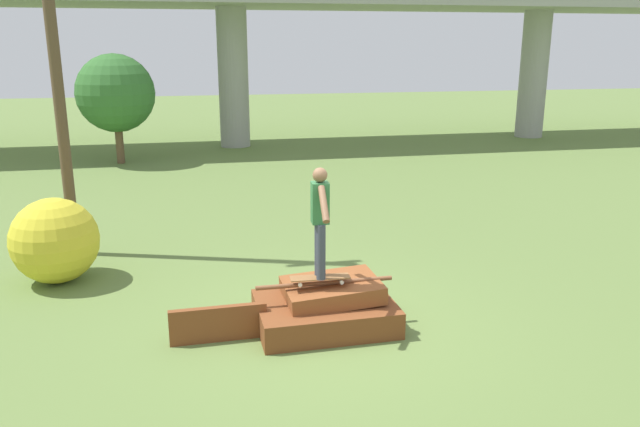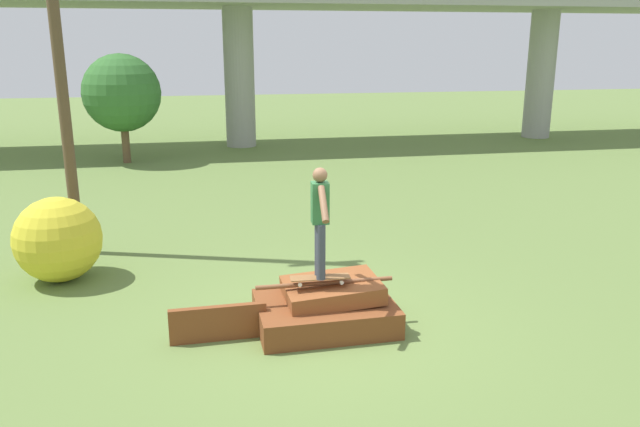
# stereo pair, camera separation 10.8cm
# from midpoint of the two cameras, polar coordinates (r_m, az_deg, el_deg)

# --- Properties ---
(ground_plane) EXTENTS (80.00, 80.00, 0.00)m
(ground_plane) POSITION_cam_midpoint_polar(r_m,az_deg,el_deg) (8.71, 0.08, -10.22)
(ground_plane) COLOR olive
(scrap_pile) EXTENTS (1.88, 1.35, 0.66)m
(scrap_pile) POSITION_cam_midpoint_polar(r_m,az_deg,el_deg) (8.63, 0.24, -8.59)
(scrap_pile) COLOR brown
(scrap_pile) RESTS_ON ground_plane
(scrap_plank_loose) EXTENTS (1.26, 0.13, 0.47)m
(scrap_plank_loose) POSITION_cam_midpoint_polar(r_m,az_deg,el_deg) (8.32, -9.64, -9.92)
(scrap_plank_loose) COLOR brown
(scrap_plank_loose) RESTS_ON ground_plane
(skateboard) EXTENTS (0.81, 0.25, 0.09)m
(skateboard) POSITION_cam_midpoint_polar(r_m,az_deg,el_deg) (8.35, -0.37, -5.90)
(skateboard) COLOR brown
(skateboard) RESTS_ON scrap_pile
(skater) EXTENTS (0.23, 1.07, 1.48)m
(skater) POSITION_cam_midpoint_polar(r_m,az_deg,el_deg) (8.08, -0.38, -0.23)
(skater) COLOR #383D4C
(skater) RESTS_ON skateboard
(highway_overpass) EXTENTS (44.00, 4.71, 5.62)m
(highway_overpass) POSITION_cam_midpoint_polar(r_m,az_deg,el_deg) (23.61, -8.29, 18.09)
(highway_overpass) COLOR #9E9E99
(highway_overpass) RESTS_ON ground_plane
(tree_behind_left) EXTENTS (2.45, 2.45, 3.46)m
(tree_behind_left) POSITION_cam_midpoint_polar(r_m,az_deg,el_deg) (20.99, -18.34, 10.38)
(tree_behind_left) COLOR brown
(tree_behind_left) RESTS_ON ground_plane
(bush_yellow_flowering) EXTENTS (1.39, 1.39, 1.39)m
(bush_yellow_flowering) POSITION_cam_midpoint_polar(r_m,az_deg,el_deg) (10.90, -23.35, -2.29)
(bush_yellow_flowering) COLOR gold
(bush_yellow_flowering) RESTS_ON ground_plane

